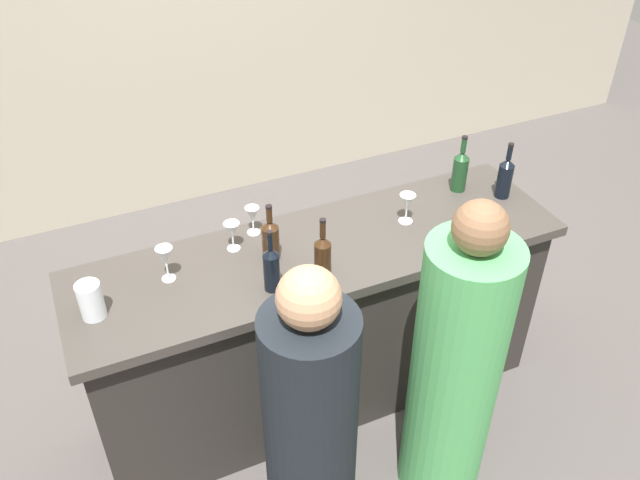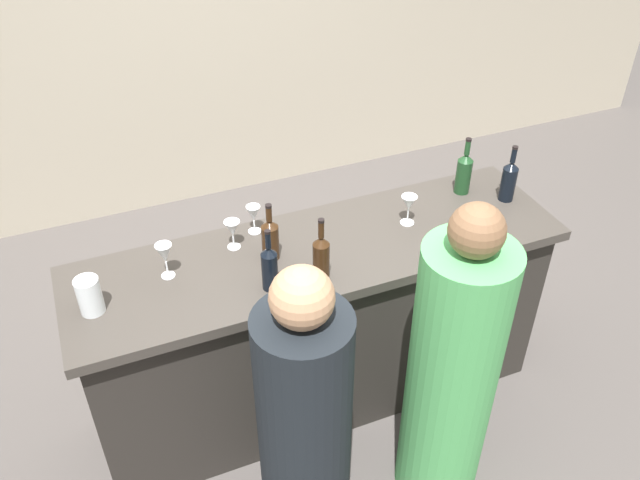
# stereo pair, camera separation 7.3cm
# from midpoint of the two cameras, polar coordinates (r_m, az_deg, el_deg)

# --- Properties ---
(ground_plane) EXTENTS (12.00, 12.00, 0.00)m
(ground_plane) POSITION_cam_midpoint_polar(r_m,az_deg,el_deg) (3.72, 0.58, -12.90)
(ground_plane) COLOR #4C4744
(back_wall) EXTENTS (8.00, 0.10, 2.80)m
(back_wall) POSITION_cam_midpoint_polar(r_m,az_deg,el_deg) (4.73, -10.24, 18.69)
(back_wall) COLOR #B2A893
(back_wall) RESTS_ON ground
(bar_counter) EXTENTS (2.29, 0.65, 0.99)m
(bar_counter) POSITION_cam_midpoint_polar(r_m,az_deg,el_deg) (3.35, 0.63, -7.40)
(bar_counter) COLOR #2A2723
(bar_counter) RESTS_ON ground
(wine_bottle_leftmost_near_black) EXTENTS (0.07, 0.07, 0.30)m
(wine_bottle_leftmost_near_black) POSITION_cam_midpoint_polar(r_m,az_deg,el_deg) (2.75, -3.56, -2.29)
(wine_bottle_leftmost_near_black) COLOR black
(wine_bottle_leftmost_near_black) RESTS_ON bar_counter
(wine_bottle_second_left_amber_brown) EXTENTS (0.08, 0.08, 0.28)m
(wine_bottle_second_left_amber_brown) POSITION_cam_midpoint_polar(r_m,az_deg,el_deg) (2.92, -3.55, 0.17)
(wine_bottle_second_left_amber_brown) COLOR #331E0F
(wine_bottle_second_left_amber_brown) RESTS_ON bar_counter
(wine_bottle_center_amber_brown) EXTENTS (0.07, 0.07, 0.31)m
(wine_bottle_center_amber_brown) POSITION_cam_midpoint_polar(r_m,az_deg,el_deg) (2.79, 0.85, -1.46)
(wine_bottle_center_amber_brown) COLOR #331E0F
(wine_bottle_center_amber_brown) RESTS_ON bar_counter
(wine_bottle_second_right_olive_green) EXTENTS (0.08, 0.08, 0.30)m
(wine_bottle_second_right_olive_green) POSITION_cam_midpoint_polar(r_m,az_deg,el_deg) (3.44, 12.76, 5.66)
(wine_bottle_second_right_olive_green) COLOR #193D1E
(wine_bottle_second_right_olive_green) RESTS_ON bar_counter
(wine_bottle_rightmost_near_black) EXTENTS (0.07, 0.07, 0.30)m
(wine_bottle_rightmost_near_black) POSITION_cam_midpoint_polar(r_m,az_deg,el_deg) (3.44, 16.39, 4.95)
(wine_bottle_rightmost_near_black) COLOR black
(wine_bottle_rightmost_near_black) RESTS_ON bar_counter
(wine_glass_near_left) EXTENTS (0.08, 0.08, 0.17)m
(wine_glass_near_left) POSITION_cam_midpoint_polar(r_m,az_deg,el_deg) (3.07, 13.18, 1.46)
(wine_glass_near_left) COLOR white
(wine_glass_near_left) RESTS_ON bar_counter
(wine_glass_near_center) EXTENTS (0.08, 0.08, 0.15)m
(wine_glass_near_center) POSITION_cam_midpoint_polar(r_m,az_deg,el_deg) (3.16, 8.24, 3.06)
(wine_glass_near_center) COLOR white
(wine_glass_near_center) RESTS_ON bar_counter
(wine_glass_near_right) EXTENTS (0.07, 0.07, 0.17)m
(wine_glass_near_right) POSITION_cam_midpoint_polar(r_m,az_deg,el_deg) (2.87, -12.39, -1.21)
(wine_glass_near_right) COLOR white
(wine_glass_near_right) RESTS_ON bar_counter
(wine_glass_far_left) EXTENTS (0.07, 0.07, 0.14)m
(wine_glass_far_left) POSITION_cam_midpoint_polar(r_m,az_deg,el_deg) (3.00, -6.78, 0.91)
(wine_glass_far_left) COLOR white
(wine_glass_far_left) RESTS_ON bar_counter
(wine_glass_far_center) EXTENTS (0.07, 0.07, 0.14)m
(wine_glass_far_center) POSITION_cam_midpoint_polar(r_m,az_deg,el_deg) (3.09, -5.01, 2.18)
(wine_glass_far_center) COLOR white
(wine_glass_far_center) RESTS_ON bar_counter
(water_pitcher) EXTENTS (0.10, 0.10, 0.16)m
(water_pitcher) POSITION_cam_midpoint_polar(r_m,az_deg,el_deg) (2.80, -18.34, -4.53)
(water_pitcher) COLOR silver
(water_pitcher) RESTS_ON bar_counter
(person_left_guest) EXTENTS (0.45, 0.45, 1.58)m
(person_left_guest) POSITION_cam_midpoint_polar(r_m,az_deg,el_deg) (2.89, 11.86, -11.29)
(person_left_guest) COLOR #4CA559
(person_left_guest) RESTS_ON ground
(person_center_guest) EXTENTS (0.43, 0.43, 1.48)m
(person_center_guest) POSITION_cam_midpoint_polar(r_m,az_deg,el_deg) (2.72, -0.52, -15.76)
(person_center_guest) COLOR black
(person_center_guest) RESTS_ON ground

